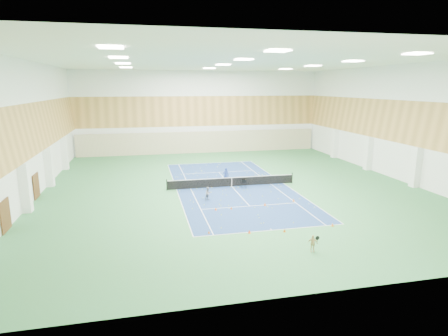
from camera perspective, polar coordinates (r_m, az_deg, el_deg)
The scene contains 22 objects.
ground at distance 37.32m, azimuth 1.18°, elevation -2.83°, with size 40.00×40.00×0.00m, color #30713E.
room_shell at distance 36.21m, azimuth 1.22°, elevation 6.37°, with size 36.00×40.00×12.00m, color white, non-canonical shape.
wood_cladding at distance 36.06m, azimuth 1.24°, elevation 9.53°, with size 36.00×40.00×8.00m, color #C18D47, non-canonical shape.
ceiling_light_grid at distance 36.08m, azimuth 1.27°, elevation 15.76°, with size 21.40×25.40×0.06m, color white, non-canonical shape.
court_surface at distance 37.32m, azimuth 1.18°, elevation -2.83°, with size 10.97×23.77×0.01m, color navy.
tennis_balls_scatter at distance 37.31m, azimuth 1.18°, elevation -2.76°, with size 10.57×22.77×0.07m, color #DAEF28, non-canonical shape.
tennis_net at distance 37.18m, azimuth 1.19°, elevation -2.02°, with size 12.80×0.10×1.10m, color black, non-canonical shape.
back_curtain at distance 56.00m, azimuth -3.56°, elevation 3.95°, with size 35.40×0.16×3.20m, color #C6B793.
door_left_a at distance 29.89m, azimuth -30.35°, elevation -6.28°, with size 0.08×1.80×2.20m, color #593319.
door_left_b at distance 37.28m, azimuth -26.70°, elevation -2.45°, with size 0.08×1.80×2.20m, color #593319.
coach at distance 38.42m, azimuth 0.30°, elevation -1.13°, with size 0.59×0.39×1.63m, color #213B98.
child_court at distance 32.79m, azimuth -2.44°, elevation -3.92°, with size 0.58×0.45×1.19m, color gray.
child_apron at distance 23.58m, azimuth 13.34°, elevation -11.11°, with size 0.62×0.26×1.06m, color tan.
ball_cart at distance 36.74m, azimuth 2.99°, elevation -2.39°, with size 0.50×0.50×0.87m, color black, non-canonical shape.
cone_svc_a at distance 30.29m, azimuth -1.27°, elevation -6.25°, with size 0.21×0.21×0.23m, color #FF4E0D.
cone_svc_b at distance 30.54m, azimuth 1.12°, elevation -6.11°, with size 0.20×0.20×0.22m, color #E0550B.
cone_svc_c at distance 31.63m, azimuth 6.27°, elevation -5.50°, with size 0.22×0.22×0.25m, color #FF620D.
cone_svc_d at distance 33.07m, azimuth 10.57°, elevation -4.83°, with size 0.23×0.23×0.25m, color orange.
cone_base_a at distance 25.78m, azimuth -2.31°, elevation -9.73°, with size 0.17×0.17×0.19m, color #DA5F0B.
cone_base_b at distance 25.84m, azimuth 3.88°, elevation -9.63°, with size 0.22×0.22×0.24m, color #EA460C.
cone_base_c at distance 26.32m, azimuth 9.21°, elevation -9.37°, with size 0.20×0.20×0.22m, color #DD5D0B.
cone_base_d at distance 28.09m, azimuth 16.21°, elevation -8.29°, with size 0.21×0.21×0.23m, color orange.
Camera 1 is at (-8.48, -35.00, 9.79)m, focal length 30.00 mm.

